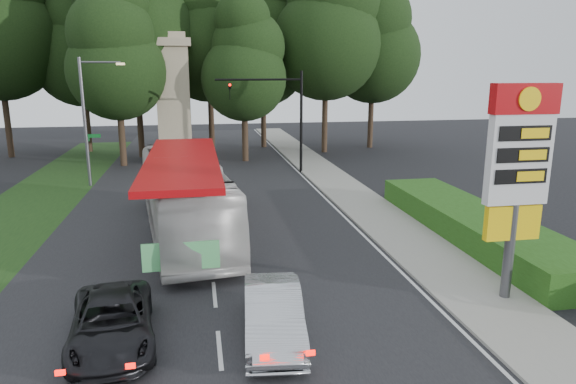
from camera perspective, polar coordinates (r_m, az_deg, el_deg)
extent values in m
plane|color=black|center=(13.86, -7.50, -18.10)|extent=(120.00, 120.00, 0.00)
cube|color=black|center=(24.90, -8.88, -3.61)|extent=(14.00, 80.00, 0.02)
cube|color=gray|center=(26.41, 9.89, -2.55)|extent=(3.00, 80.00, 0.12)
cube|color=#193814|center=(32.02, -26.42, -1.06)|extent=(5.00, 50.00, 0.02)
cube|color=#214A13|center=(24.04, 19.96, -3.42)|extent=(3.00, 14.00, 1.20)
cylinder|color=#59595E|center=(17.73, 23.34, -6.22)|extent=(0.32, 0.32, 3.20)
cube|color=yellow|center=(17.44, 23.64, -3.11)|extent=(1.80, 0.25, 1.10)
cube|color=silver|center=(17.02, 24.27, 3.37)|extent=(2.00, 0.35, 2.80)
cube|color=#B0090D|center=(16.84, 24.85, 9.40)|extent=(2.10, 0.40, 0.90)
cylinder|color=yellow|center=(16.66, 25.29, 9.33)|extent=(0.70, 0.05, 0.70)
cube|color=black|center=(16.76, 24.89, 5.94)|extent=(1.70, 0.04, 0.45)
cube|color=black|center=(16.84, 24.67, 3.75)|extent=(1.70, 0.04, 0.45)
cube|color=black|center=(16.95, 24.46, 1.59)|extent=(1.70, 0.04, 0.45)
cylinder|color=black|center=(36.76, 1.48, 7.72)|extent=(0.20, 0.20, 7.20)
cylinder|color=black|center=(36.10, -3.27, 12.37)|extent=(6.00, 0.14, 0.14)
imported|color=black|center=(35.92, -6.51, 11.90)|extent=(0.18, 0.22, 1.10)
sphere|color=#FF0C05|center=(35.77, -6.48, 11.74)|extent=(0.18, 0.18, 0.18)
cylinder|color=#59595E|center=(34.66, -21.64, 7.11)|extent=(0.20, 0.20, 8.00)
cylinder|color=#59595E|center=(34.30, -20.17, 13.39)|extent=(2.40, 0.12, 0.12)
cube|color=#FFE599|center=(34.12, -18.12, 13.38)|extent=(0.50, 0.22, 0.14)
cube|color=#0C591E|center=(34.66, -20.80, 5.85)|extent=(0.85, 0.04, 0.22)
cube|color=#0C591E|center=(35.22, -21.35, 5.42)|extent=(0.04, 0.85, 0.22)
cube|color=tan|center=(41.95, -12.52, 9.34)|extent=(2.50, 2.50, 9.00)
cube|color=tan|center=(41.92, -12.87, 15.89)|extent=(3.00, 3.00, 0.60)
cube|color=tan|center=(41.94, -12.90, 16.58)|extent=(2.20, 2.20, 0.50)
cylinder|color=#2D2116|center=(49.54, -28.74, 7.03)|extent=(0.50, 0.50, 6.30)
cylinder|color=#2D2116|center=(49.98, -21.40, 7.27)|extent=(0.50, 0.50, 5.40)
sphere|color=black|center=(49.78, -21.95, 13.62)|extent=(8.40, 8.40, 8.40)
sphere|color=black|center=(49.94, -22.26, 17.05)|extent=(7.20, 7.20, 7.20)
cylinder|color=#2D2116|center=(45.24, -16.14, 7.80)|extent=(0.50, 0.50, 6.48)
sphere|color=black|center=(45.15, -16.70, 16.23)|extent=(10.08, 10.08, 10.08)
cylinder|color=#2D2116|center=(47.04, -8.53, 8.04)|extent=(0.50, 0.50, 5.94)
sphere|color=black|center=(46.89, -8.79, 15.49)|extent=(9.24, 9.24, 9.24)
sphere|color=black|center=(47.14, -8.94, 19.49)|extent=(7.92, 7.92, 7.92)
cylinder|color=#2D2116|center=(49.46, -2.73, 8.00)|extent=(0.50, 0.50, 5.22)
sphere|color=black|center=(49.25, -2.81, 14.23)|extent=(8.12, 8.12, 8.12)
sphere|color=black|center=(49.38, -2.84, 17.60)|extent=(6.96, 6.96, 6.96)
sphere|color=black|center=(49.63, -2.88, 20.43)|extent=(5.22, 5.22, 5.22)
cylinder|color=#2D2116|center=(46.44, 4.11, 8.19)|extent=(0.50, 0.50, 6.12)
sphere|color=black|center=(46.30, 4.24, 15.97)|extent=(9.52, 9.52, 9.52)
sphere|color=black|center=(46.58, 4.32, 20.15)|extent=(8.16, 8.16, 8.16)
cylinder|color=#2D2116|center=(49.81, 9.17, 8.10)|extent=(0.50, 0.50, 5.58)
sphere|color=black|center=(49.63, 9.42, 14.70)|extent=(8.68, 8.68, 8.68)
sphere|color=black|center=(49.81, 9.57, 18.27)|extent=(7.44, 7.44, 7.44)
cylinder|color=#2D2116|center=(41.50, -17.97, 5.97)|extent=(0.50, 0.50, 4.68)
sphere|color=black|center=(41.22, -18.46, 12.61)|extent=(7.28, 7.28, 7.28)
sphere|color=black|center=(41.30, -18.74, 16.21)|extent=(6.24, 6.24, 6.24)
sphere|color=black|center=(41.49, -18.98, 19.25)|extent=(4.68, 4.68, 4.68)
cylinder|color=#2D2116|center=(41.82, -4.80, 6.37)|extent=(0.50, 0.50, 4.32)
sphere|color=black|center=(41.52, -4.92, 12.47)|extent=(6.72, 6.72, 6.72)
sphere|color=black|center=(41.55, -4.99, 15.78)|extent=(5.76, 5.76, 5.76)
sphere|color=black|center=(41.69, -5.05, 18.58)|extent=(4.32, 4.32, 4.32)
imported|color=silver|center=(23.12, -11.49, -0.54)|extent=(4.59, 12.94, 3.53)
imported|color=#B4B7BC|center=(14.41, -1.65, -13.37)|extent=(1.95, 4.54, 1.46)
imported|color=black|center=(14.92, -18.96, -13.52)|extent=(2.65, 4.85, 1.29)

